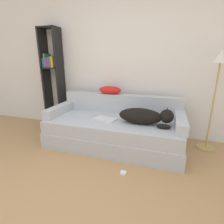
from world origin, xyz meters
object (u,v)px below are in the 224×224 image
Objects in this scene: floor_lamp at (218,77)px; dog at (145,116)px; laptop at (105,119)px; couch at (114,132)px; bookshelf at (53,74)px; throw_pillow at (110,90)px; power_adapter at (123,173)px.

dog is at bearing -157.50° from floor_lamp.
couch is at bearing 34.67° from laptop.
floor_lamp is at bearing -3.10° from bookshelf.
bookshelf is at bearing 164.21° from dog.
floor_lamp is at bearing 13.05° from couch.
couch is 0.75m from throw_pillow.
couch is at bearing 115.96° from power_adapter.
floor_lamp reaches higher than dog.
floor_lamp is (0.93, 0.38, 0.55)m from dog.
floor_lamp is (1.55, 0.38, 0.67)m from laptop.
bookshelf reaches higher than laptop.
dog reaches higher than laptop.
floor_lamp reaches higher than laptop.
dog is at bearing 76.60° from power_adapter.
laptop is at bearing -158.77° from couch.
power_adapter is (0.47, -0.65, -0.44)m from laptop.
bookshelf reaches higher than floor_lamp.
laptop reaches higher than couch.
floor_lamp is at bearing 22.50° from dog.
dog is 0.86m from throw_pillow.
throw_pillow is 0.21× the size of bookshelf.
power_adapter is (0.53, -1.08, -0.82)m from throw_pillow.
bookshelf is (-1.41, 0.48, 0.85)m from couch.
dog is at bearing -15.79° from bookshelf.
couch is 0.60m from dog.
floor_lamp reaches higher than couch.
power_adapter is (-1.08, -1.02, -1.10)m from floor_lamp.
floor_lamp is 21.40× the size of power_adapter.
laptop is 0.91m from power_adapter.
throw_pillow is (-0.68, 0.44, 0.27)m from dog.
laptop is at bearing -22.54° from bookshelf.
bookshelf is 27.76× the size of power_adapter.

